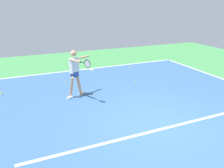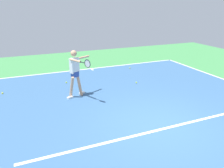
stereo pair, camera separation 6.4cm
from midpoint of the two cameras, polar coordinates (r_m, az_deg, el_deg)
The scene contains 10 objects.
ground_plane at distance 6.86m, azimuth 12.25°, elevation -10.28°, with size 22.96×22.96×0.00m, color #428E4C.
court_surface at distance 6.86m, azimuth 12.25°, elevation -10.26°, with size 10.62×13.34×0.00m, color #38608E.
court_line_baseline_near at distance 12.41m, azimuth -5.21°, elevation 3.96°, with size 10.62×0.10×0.01m, color white.
court_line_service at distance 6.70m, azimuth 13.33°, elevation -11.09°, with size 7.97×0.10×0.01m, color white.
court_line_centre_mark at distance 12.23m, azimuth -4.92°, elevation 3.73°, with size 0.10×0.30×0.01m, color white.
tennis_player at distance 8.42m, azimuth -9.14°, elevation 3.47°, with size 1.07×1.39×1.82m.
tennis_ball_centre_court at distance 9.88m, azimuth -26.11°, elevation -2.11°, with size 0.07×0.07×0.07m, color yellow.
tennis_ball_by_baseline at distance 12.42m, azimuth 4.74°, elevation 4.13°, with size 0.07×0.07×0.07m, color #CCE033.
tennis_ball_far_corner at distance 10.12m, azimuth 6.45°, elevation 0.37°, with size 0.07×0.07×0.07m, color #C6E53D.
tennis_ball_by_sideline at distance 10.28m, azimuth -11.45°, elevation 0.41°, with size 0.07×0.07×0.07m, color #C6E53D.
Camera 2 is at (3.52, 4.79, 3.40)m, focal length 35.68 mm.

